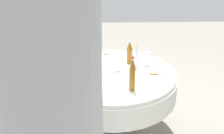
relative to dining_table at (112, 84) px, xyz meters
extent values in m
plane|color=gray|center=(0.00, 0.00, -0.59)|extent=(10.00, 10.00, 0.00)
cylinder|color=white|center=(0.00, 0.00, 0.13)|extent=(1.33, 1.33, 0.04)
cylinder|color=white|center=(0.00, 0.00, 0.00)|extent=(1.36, 1.36, 0.22)
cylinder|color=slate|center=(0.00, 0.00, -0.35)|extent=(0.14, 0.14, 0.48)
cylinder|color=slate|center=(0.00, 0.00, -0.58)|extent=(0.56, 0.56, 0.03)
cylinder|color=silver|center=(-0.46, -0.20, 0.26)|extent=(0.07, 0.07, 0.23)
cone|color=silver|center=(-0.46, -0.20, 0.41)|extent=(0.06, 0.06, 0.07)
cylinder|color=silver|center=(-0.46, -0.20, 0.46)|extent=(0.03, 0.03, 0.01)
cylinder|color=#8C5619|center=(0.17, -0.40, 0.26)|extent=(0.06, 0.06, 0.22)
cone|color=#8C5619|center=(0.17, -0.40, 0.41)|extent=(0.05, 0.05, 0.09)
cylinder|color=red|center=(0.17, -0.40, 0.47)|extent=(0.03, 0.03, 0.01)
cylinder|color=#2D6B38|center=(-0.32, 0.37, 0.26)|extent=(0.06, 0.06, 0.23)
cone|color=#2D6B38|center=(-0.32, 0.37, 0.41)|extent=(0.05, 0.05, 0.05)
cylinder|color=red|center=(-0.32, 0.37, 0.44)|extent=(0.02, 0.02, 0.01)
cylinder|color=#8C5619|center=(0.20, 0.23, 0.24)|extent=(0.07, 0.07, 0.17)
cone|color=#8C5619|center=(0.20, 0.23, 0.36)|extent=(0.06, 0.06, 0.08)
cylinder|color=silver|center=(0.20, 0.23, 0.41)|extent=(0.03, 0.03, 0.01)
cylinder|color=silver|center=(0.25, 0.11, 0.24)|extent=(0.07, 0.07, 0.18)
cone|color=silver|center=(0.25, 0.11, 0.36)|extent=(0.06, 0.06, 0.08)
cylinder|color=gold|center=(0.25, 0.11, 0.41)|extent=(0.03, 0.03, 0.01)
cylinder|color=white|center=(0.38, 0.15, 0.15)|extent=(0.06, 0.06, 0.00)
cylinder|color=white|center=(0.38, 0.15, 0.19)|extent=(0.01, 0.01, 0.08)
cylinder|color=white|center=(0.38, 0.15, 0.27)|extent=(0.06, 0.06, 0.07)
cylinder|color=maroon|center=(0.38, 0.15, 0.25)|extent=(0.05, 0.05, 0.03)
cylinder|color=white|center=(0.05, 0.02, 0.15)|extent=(0.06, 0.06, 0.00)
cylinder|color=white|center=(0.05, 0.02, 0.19)|extent=(0.01, 0.01, 0.08)
cylinder|color=white|center=(0.05, 0.02, 0.27)|extent=(0.07, 0.07, 0.08)
cylinder|color=white|center=(-0.16, 0.23, 0.16)|extent=(0.25, 0.25, 0.02)
ellipsoid|color=#8C9E59|center=(-0.16, 0.23, 0.17)|extent=(0.11, 0.10, 0.02)
cylinder|color=white|center=(-0.24, -0.36, 0.16)|extent=(0.24, 0.24, 0.02)
ellipsoid|color=tan|center=(-0.24, -0.36, 0.17)|extent=(0.11, 0.10, 0.02)
cylinder|color=white|center=(-0.05, 0.49, 0.16)|extent=(0.22, 0.22, 0.02)
ellipsoid|color=tan|center=(-0.05, 0.49, 0.17)|extent=(0.10, 0.09, 0.02)
cylinder|color=white|center=(0.42, -0.09, 0.16)|extent=(0.23, 0.23, 0.02)
ellipsoid|color=tan|center=(0.42, -0.09, 0.17)|extent=(0.10, 0.09, 0.02)
cube|color=silver|center=(-0.44, 0.20, 0.15)|extent=(0.14, 0.14, 0.00)
cube|color=white|center=(-0.15, -0.06, 0.16)|extent=(0.16, 0.16, 0.02)
cylinder|color=#4C3F33|center=(-0.93, 0.94, -0.19)|extent=(0.26, 0.26, 0.81)
cylinder|color=black|center=(-0.93, 0.94, 0.48)|extent=(0.34, 0.34, 0.54)
cube|color=#2D2D33|center=(-0.45, -0.60, 0.07)|extent=(0.34, 0.27, 0.42)
camera|label=1|loc=(-0.09, -2.49, 1.30)|focal=42.04mm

